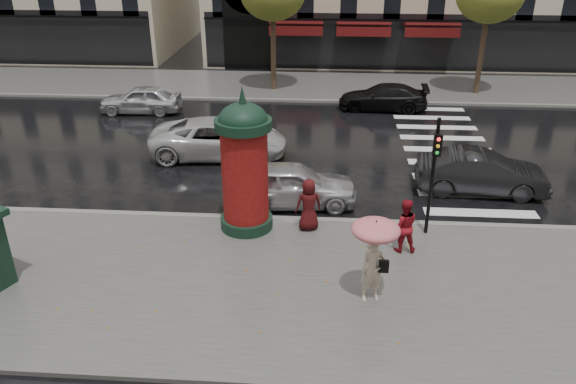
# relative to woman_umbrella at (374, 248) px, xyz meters

# --- Properties ---
(ground) EXTENTS (160.00, 160.00, 0.00)m
(ground) POSITION_rel_woman_umbrella_xyz_m (-2.16, 1.00, -1.58)
(ground) COLOR black
(ground) RESTS_ON ground
(near_sidewalk) EXTENTS (90.00, 7.00, 0.12)m
(near_sidewalk) POSITION_rel_woman_umbrella_xyz_m (-2.16, 0.50, -1.52)
(near_sidewalk) COLOR #474744
(near_sidewalk) RESTS_ON ground
(far_sidewalk) EXTENTS (90.00, 6.00, 0.12)m
(far_sidewalk) POSITION_rel_woman_umbrella_xyz_m (-2.16, 20.00, -1.52)
(far_sidewalk) COLOR #474744
(far_sidewalk) RESTS_ON ground
(near_kerb) EXTENTS (90.00, 0.25, 0.14)m
(near_kerb) POSITION_rel_woman_umbrella_xyz_m (-2.16, 4.00, -1.51)
(near_kerb) COLOR slate
(near_kerb) RESTS_ON ground
(far_kerb) EXTENTS (90.00, 0.25, 0.14)m
(far_kerb) POSITION_rel_woman_umbrella_xyz_m (-2.16, 17.00, -1.51)
(far_kerb) COLOR slate
(far_kerb) RESTS_ON ground
(zebra_crossing) EXTENTS (3.60, 11.75, 0.01)m
(zebra_crossing) POSITION_rel_woman_umbrella_xyz_m (3.84, 10.60, -1.58)
(zebra_crossing) COLOR silver
(zebra_crossing) RESTS_ON ground
(woman_umbrella) EXTENTS (1.15, 1.15, 2.22)m
(woman_umbrella) POSITION_rel_woman_umbrella_xyz_m (0.00, 0.00, 0.00)
(woman_umbrella) COLOR beige
(woman_umbrella) RESTS_ON near_sidewalk
(woman_red) EXTENTS (0.79, 0.63, 1.58)m
(woman_red) POSITION_rel_woman_umbrella_xyz_m (1.01, 2.34, -0.67)
(woman_red) COLOR maroon
(woman_red) RESTS_ON near_sidewalk
(man_burgundy) EXTENTS (0.89, 0.70, 1.61)m
(man_burgundy) POSITION_rel_woman_umbrella_xyz_m (-1.66, 3.40, -0.66)
(man_burgundy) COLOR #410D0F
(man_burgundy) RESTS_ON near_sidewalk
(morris_column) EXTENTS (1.62, 1.62, 4.36)m
(morris_column) POSITION_rel_woman_umbrella_xyz_m (-3.52, 3.40, 0.63)
(morris_column) COLOR black
(morris_column) RESTS_ON near_sidewalk
(traffic_light) EXTENTS (0.23, 0.33, 3.56)m
(traffic_light) POSITION_rel_woman_umbrella_xyz_m (1.84, 3.34, 0.70)
(traffic_light) COLOR black
(traffic_light) RESTS_ON near_sidewalk
(car_silver) EXTENTS (4.44, 2.11, 1.47)m
(car_silver) POSITION_rel_woman_umbrella_xyz_m (-2.30, 5.20, -0.85)
(car_silver) COLOR silver
(car_silver) RESTS_ON ground
(car_darkgrey) EXTENTS (4.47, 1.81, 1.44)m
(car_darkgrey) POSITION_rel_woman_umbrella_xyz_m (4.14, 6.62, -0.86)
(car_darkgrey) COLOR black
(car_darkgrey) RESTS_ON ground
(car_white) EXTENTS (5.51, 2.82, 1.49)m
(car_white) POSITION_rel_woman_umbrella_xyz_m (-5.42, 9.30, -0.84)
(car_white) COLOR #BABABA
(car_white) RESTS_ON ground
(car_black) EXTENTS (4.43, 2.00, 1.26)m
(car_black) POSITION_rel_woman_umbrella_xyz_m (1.57, 16.00, -0.95)
(car_black) COLOR black
(car_black) RESTS_ON ground
(car_far_silver) EXTENTS (3.98, 1.72, 1.34)m
(car_far_silver) POSITION_rel_woman_umbrella_xyz_m (-10.26, 14.65, -0.91)
(car_far_silver) COLOR silver
(car_far_silver) RESTS_ON ground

